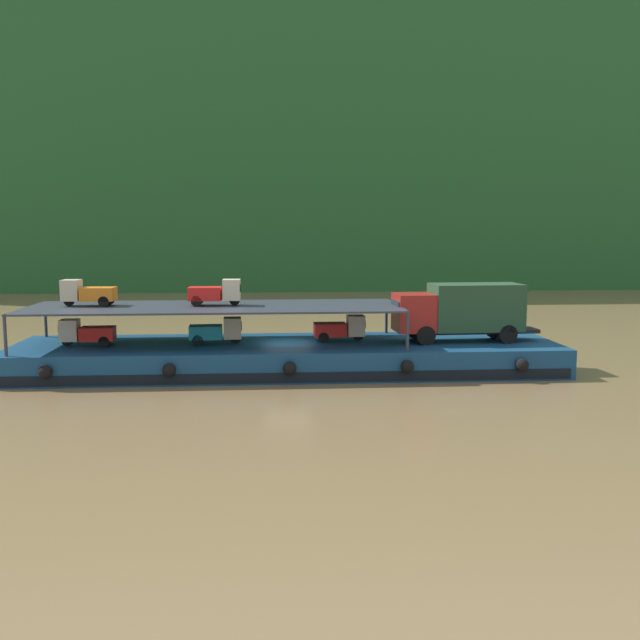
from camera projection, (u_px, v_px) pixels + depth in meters
name	position (u px, v px, depth m)	size (l,w,h in m)	color
ground_plane	(287.00, 370.00, 38.16)	(400.00, 400.00, 0.00)	brown
hillside_far_bank	(273.00, 110.00, 96.55)	(114.48, 29.31, 41.86)	#235628
cargo_barge	(287.00, 357.00, 38.04)	(28.68, 7.73, 1.50)	navy
covered_lorry	(461.00, 310.00, 38.23)	(7.93, 2.58, 3.10)	maroon
cargo_rack	(215.00, 307.00, 37.45)	(19.48, 6.41, 2.00)	#2D333D
mini_truck_lower_stern	(87.00, 333.00, 36.86)	(2.77, 1.25, 1.38)	red
mini_truck_lower_aft	(217.00, 331.00, 37.51)	(2.78, 1.26, 1.38)	teal
mini_truck_lower_mid	(340.00, 328.00, 38.48)	(2.76, 1.24, 1.38)	red
mini_truck_upper_stern	(88.00, 293.00, 37.35)	(2.79, 1.28, 1.38)	orange
mini_truck_upper_mid	(216.00, 292.00, 37.59)	(2.76, 1.23, 1.38)	red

